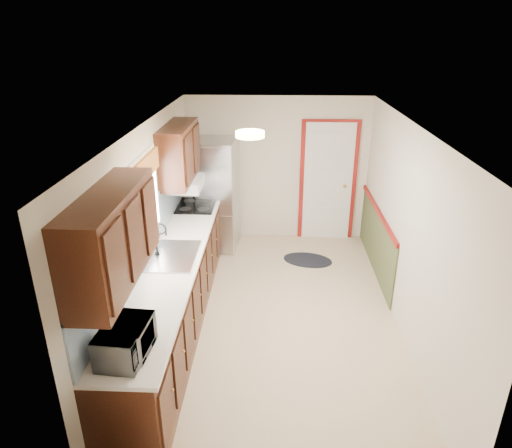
{
  "coord_description": "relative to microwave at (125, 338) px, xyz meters",
  "views": [
    {
      "loc": [
        -0.04,
        -4.85,
        3.35
      ],
      "look_at": [
        -0.26,
        0.29,
        1.15
      ],
      "focal_mm": 32.0,
      "sensor_mm": 36.0,
      "label": 1
    }
  ],
  "objects": [
    {
      "name": "kitchen_run",
      "position": [
        -0.04,
        1.66,
        -0.3
      ],
      "size": [
        0.63,
        4.0,
        2.2
      ],
      "color": "#34160B",
      "rests_on": "ground"
    },
    {
      "name": "cooktop",
      "position": [
        0.01,
        3.35,
        -0.16
      ],
      "size": [
        0.54,
        0.65,
        0.02
      ],
      "primitive_type": "cube",
      "color": "black",
      "rests_on": "kitchen_run"
    },
    {
      "name": "ceiling_fixture",
      "position": [
        0.9,
        1.75,
        1.25
      ],
      "size": [
        0.3,
        0.3,
        0.06
      ],
      "primitive_type": "cylinder",
      "color": "#FFD88C",
      "rests_on": "room_shell"
    },
    {
      "name": "back_wall_trim",
      "position": [
        2.19,
        4.16,
        -0.22
      ],
      "size": [
        1.12,
        2.3,
        2.08
      ],
      "color": "maroon",
      "rests_on": "ground"
    },
    {
      "name": "refrigerator",
      "position": [
        0.18,
        4.0,
        -0.22
      ],
      "size": [
        0.8,
        0.78,
        1.79
      ],
      "rotation": [
        0.0,
        0.0,
        -0.08
      ],
      "color": "#B7B7BC",
      "rests_on": "ground"
    },
    {
      "name": "microwave",
      "position": [
        0.0,
        0.0,
        0.0
      ],
      "size": [
        0.32,
        0.53,
        0.34
      ],
      "primitive_type": "imported",
      "rotation": [
        0.0,
        0.0,
        1.49
      ],
      "color": "white",
      "rests_on": "kitchen_run"
    },
    {
      "name": "room_shell",
      "position": [
        1.2,
        1.95,
        0.09
      ],
      "size": [
        3.2,
        5.2,
        2.52
      ],
      "color": "#C9B18E",
      "rests_on": "ground"
    },
    {
      "name": "rug",
      "position": [
        1.7,
        3.5,
        -1.11
      ],
      "size": [
        0.86,
        0.66,
        0.01
      ],
      "primitive_type": "ellipsoid",
      "rotation": [
        0.0,
        0.0,
        -0.24
      ],
      "color": "black",
      "rests_on": "ground"
    }
  ]
}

